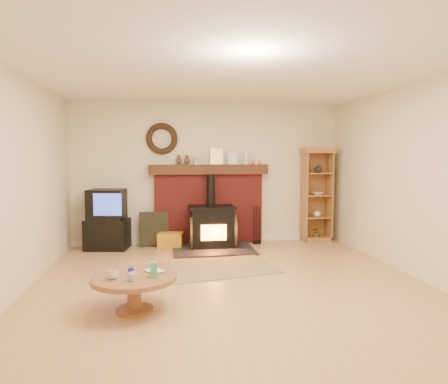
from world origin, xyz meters
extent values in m
plane|color=tan|center=(0.00, 0.00, 0.00)|extent=(5.50, 5.50, 0.00)
cube|color=beige|center=(0.00, 2.75, 1.30)|extent=(5.00, 0.02, 2.60)
cube|color=beige|center=(0.00, -2.75, 1.30)|extent=(5.00, 0.02, 2.60)
cube|color=beige|center=(-2.50, 0.00, 1.30)|extent=(0.02, 5.50, 2.60)
cube|color=beige|center=(2.50, 0.00, 1.30)|extent=(0.02, 5.50, 2.60)
cube|color=white|center=(0.00, 0.00, 2.60)|extent=(5.00, 5.50, 0.02)
cube|color=white|center=(0.00, 2.73, 0.06)|extent=(5.00, 0.04, 0.12)
torus|color=black|center=(-0.85, 2.69, 1.95)|extent=(0.57, 0.11, 0.57)
cube|color=maroon|center=(0.00, 2.67, 0.65)|extent=(2.00, 0.15, 1.30)
cube|color=#381E11|center=(0.00, 2.64, 1.39)|extent=(2.20, 0.22, 0.18)
cube|color=#999999|center=(-0.20, 2.65, 1.55)|extent=(0.13, 0.05, 0.14)
cube|color=gold|center=(0.15, 2.67, 1.63)|extent=(0.24, 0.06, 0.30)
cube|color=white|center=(0.45, 2.67, 1.59)|extent=(0.18, 0.05, 0.22)
cylinder|color=white|center=(0.70, 2.65, 1.59)|extent=(0.08, 0.08, 0.22)
cylinder|color=gold|center=(0.90, 2.65, 1.51)|extent=(0.14, 0.14, 0.07)
cube|color=black|center=(0.01, 2.10, 0.01)|extent=(1.40, 1.00, 0.03)
cube|color=black|center=(0.01, 2.30, 0.37)|extent=(0.73, 0.52, 0.68)
cube|color=black|center=(0.01, 2.30, 0.73)|extent=(0.80, 0.57, 0.04)
cylinder|color=black|center=(0.01, 2.45, 1.03)|extent=(0.14, 0.14, 0.56)
cube|color=orange|center=(0.01, 2.03, 0.32)|extent=(0.44, 0.02, 0.27)
cube|color=black|center=(-0.32, 2.09, 0.34)|extent=(0.17, 0.23, 0.54)
cube|color=black|center=(0.35, 2.09, 0.34)|extent=(0.17, 0.23, 0.54)
cube|color=brown|center=(-0.04, 0.96, 0.01)|extent=(1.75, 1.36, 0.01)
cube|color=black|center=(-1.82, 2.47, 0.26)|extent=(0.80, 0.62, 0.53)
cube|color=black|center=(-1.82, 2.47, 0.79)|extent=(0.67, 0.59, 0.53)
cube|color=#2940B0|center=(-1.77, 2.22, 0.82)|extent=(0.47, 0.10, 0.38)
cube|color=#976331|center=(2.06, 2.53, 0.05)|extent=(0.52, 0.38, 0.10)
cube|color=#976331|center=(2.06, 2.71, 0.87)|extent=(0.52, 0.02, 1.64)
cube|color=#976331|center=(1.81, 2.53, 0.87)|extent=(0.02, 0.38, 1.64)
cube|color=#976331|center=(2.30, 2.53, 0.87)|extent=(0.02, 0.38, 1.64)
cube|color=#976331|center=(2.06, 2.53, 1.74)|extent=(0.58, 0.42, 0.10)
cube|color=#976331|center=(2.06, 2.53, 0.47)|extent=(0.48, 0.34, 0.02)
cube|color=#976331|center=(2.06, 2.53, 0.89)|extent=(0.48, 0.34, 0.02)
cube|color=#976331|center=(2.06, 2.53, 1.31)|extent=(0.48, 0.34, 0.02)
imported|color=white|center=(2.06, 2.48, 1.40)|extent=(0.15, 0.15, 0.16)
imported|color=white|center=(2.06, 2.48, 0.93)|extent=(0.20, 0.20, 0.05)
sphere|color=white|center=(2.06, 2.48, 0.54)|extent=(0.12, 0.12, 0.12)
imported|color=#44AE6A|center=(2.06, 2.48, 0.20)|extent=(0.18, 0.15, 0.20)
cube|color=#D5EA07|center=(-0.72, 2.40, 0.13)|extent=(0.47, 0.35, 0.27)
cube|color=black|center=(-1.01, 2.55, 0.31)|extent=(0.52, 0.14, 0.63)
cylinder|color=black|center=(0.88, 2.50, 0.02)|extent=(0.16, 0.16, 0.04)
cylinder|color=black|center=(0.83, 2.50, 0.35)|extent=(0.02, 0.02, 0.70)
cylinder|color=black|center=(0.88, 2.50, 0.35)|extent=(0.02, 0.02, 0.70)
cylinder|color=black|center=(0.93, 2.50, 0.35)|extent=(0.02, 0.02, 0.70)
cylinder|color=brown|center=(-1.15, -0.52, 0.01)|extent=(0.39, 0.39, 0.03)
cylinder|color=brown|center=(-1.15, -0.52, 0.18)|extent=(0.14, 0.14, 0.31)
cylinder|color=brown|center=(-1.15, -0.52, 0.36)|extent=(0.89, 0.89, 0.05)
imported|color=white|center=(-1.35, -0.61, 0.43)|extent=(0.11, 0.11, 0.09)
imported|color=white|center=(-1.14, -0.71, 0.42)|extent=(0.09, 0.09, 0.08)
imported|color=#4C331E|center=(-1.00, -0.46, 0.39)|extent=(0.15, 0.20, 0.02)
cylinder|color=navy|center=(-1.18, -0.47, 0.42)|extent=(0.06, 0.06, 0.07)
cube|color=#44AE6A|center=(-0.94, -0.61, 0.46)|extent=(0.07, 0.07, 0.16)
camera|label=1|loc=(-0.83, -4.69, 1.62)|focal=32.00mm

